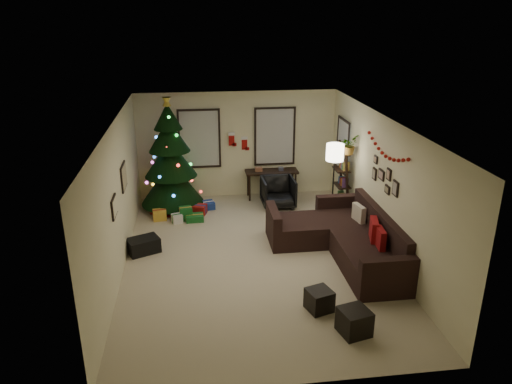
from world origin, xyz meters
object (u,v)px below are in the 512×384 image
bookshelf (343,180)px  desk (272,174)px  sofa (345,239)px  christmas_tree (170,162)px  desk_chair (278,192)px

bookshelf → desk: bearing=137.3°
desk → bookshelf: (1.46, -1.35, 0.22)m
sofa → christmas_tree: bearing=140.5°
bookshelf → desk_chair: bearing=153.5°
sofa → desk: bearing=106.4°
sofa → desk_chair: bearing=108.9°
christmas_tree → sofa: 4.56m
christmas_tree → desk: christmas_tree is taller
desk → bookshelf: bearing=-42.7°
christmas_tree → bookshelf: 4.09m
christmas_tree → desk: 2.59m
sofa → bookshelf: bookshelf is taller
desk_chair → bookshelf: (1.40, -0.70, 0.48)m
desk_chair → bookshelf: 1.63m
desk_chair → bookshelf: size_ratio=0.42×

